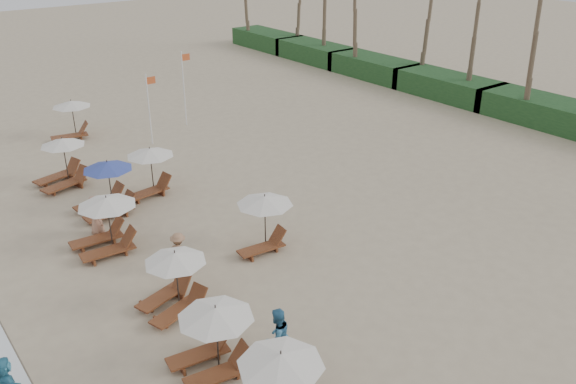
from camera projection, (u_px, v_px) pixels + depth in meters
ground at (375, 293)px, 20.85m from camera, size 160.00×160.00×0.00m
shrub_hedge at (448, 86)px, 43.07m from camera, size 3.20×53.00×1.60m
lounger_station_1 at (211, 339)px, 16.90m from camera, size 2.55×2.24×2.09m
lounger_station_2 at (171, 283)px, 19.59m from camera, size 2.50×2.27×2.11m
lounger_station_3 at (103, 226)px, 23.09m from camera, size 2.71×2.30×2.23m
lounger_station_4 at (104, 191)px, 26.04m from camera, size 2.71×2.18×2.39m
lounger_station_5 at (60, 166)px, 28.74m from camera, size 2.72×2.54×2.38m
inland_station_0 at (263, 218)px, 23.01m from camera, size 2.65×2.24×2.22m
inland_station_1 at (148, 169)px, 27.65m from camera, size 2.82×2.24×2.22m
inland_station_2 at (70, 117)px, 34.78m from camera, size 2.81×2.24×2.22m
beachgoer_near at (292, 384)px, 15.54m from camera, size 0.78×0.74×1.80m
beachgoer_mid_a at (277, 337)px, 17.24m from camera, size 0.96×0.78×1.86m
beachgoer_mid_b at (179, 252)px, 21.88m from camera, size 1.09×1.15×1.56m
beachgoer_far_b at (96, 216)px, 24.33m from camera, size 0.65×0.92×1.76m
waterline_walker at (7, 383)px, 15.73m from camera, size 0.82×1.55×1.60m
flag_pole_near at (149, 106)px, 33.50m from camera, size 0.59×0.08×4.13m
flag_pole_far at (184, 85)px, 36.54m from camera, size 0.60×0.08×4.66m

